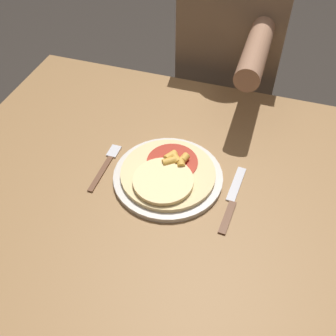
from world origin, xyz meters
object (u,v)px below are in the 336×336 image
object	(u,v)px
knife	(232,200)
dining_table	(177,218)
plate	(168,177)
pizza	(168,174)
person_diner	(230,60)
fork	(106,164)

from	to	relation	value
knife	dining_table	bearing A→B (deg)	-167.27
plate	knife	size ratio (longest dim) A/B	1.28
dining_table	pizza	size ratio (longest dim) A/B	5.26
dining_table	person_diner	distance (m)	0.68
fork	knife	size ratio (longest dim) A/B	0.79
knife	person_diner	size ratio (longest dim) A/B	0.18
pizza	person_diner	xyz separation A→B (m)	(0.04, 0.63, -0.03)
pizza	knife	distance (m)	0.17
fork	plate	bearing A→B (deg)	0.99
knife	pizza	bearing A→B (deg)	174.72
dining_table	person_diner	xyz separation A→B (m)	(-0.01, 0.68, 0.08)
person_diner	plate	bearing A→B (deg)	-93.23
dining_table	knife	bearing A→B (deg)	12.73
pizza	fork	xyz separation A→B (m)	(-0.17, 0.00, -0.02)
pizza	knife	size ratio (longest dim) A/B	1.10
plate	person_diner	distance (m)	0.63
knife	person_diner	distance (m)	0.67
pizza	person_diner	size ratio (longest dim) A/B	0.20
fork	pizza	bearing A→B (deg)	-0.56
dining_table	plate	xyz separation A→B (m)	(-0.04, 0.05, 0.10)
person_diner	knife	bearing A→B (deg)	-78.12
knife	person_diner	world-z (taller)	person_diner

